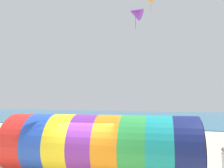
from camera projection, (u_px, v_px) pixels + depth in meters
name	position (u px, v px, depth m)	size (l,w,h in m)	color
sea	(162.00, 117.00, 45.40)	(120.00, 40.00, 0.10)	#236084
giant_inflatable_tube	(100.00, 145.00, 10.19)	(9.12, 3.60, 2.80)	red
kite_purple_delta	(135.00, 13.00, 20.65)	(1.62, 1.26, 2.38)	purple
bystander_near_water	(50.00, 128.00, 20.36)	(0.40, 0.42, 1.79)	#383D56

